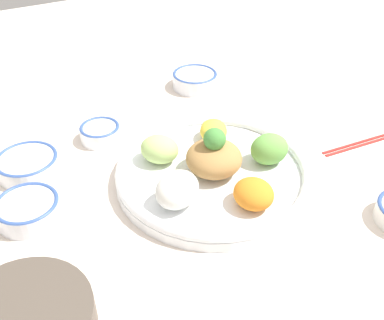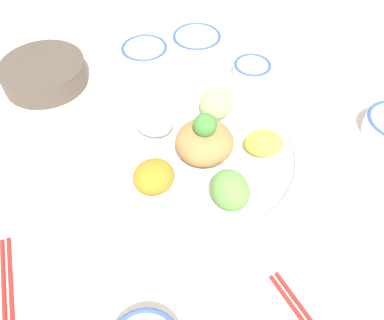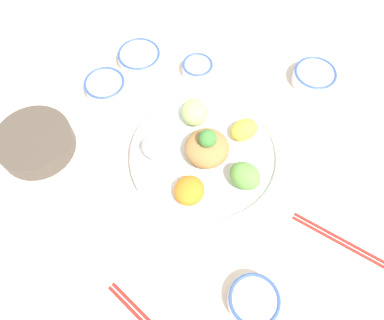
{
  "view_description": "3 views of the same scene",
  "coord_description": "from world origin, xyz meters",
  "px_view_note": "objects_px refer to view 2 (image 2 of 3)",
  "views": [
    {
      "loc": [
        -0.39,
        -0.56,
        0.54
      ],
      "look_at": [
        -0.06,
        0.03,
        0.04
      ],
      "focal_mm": 42.0,
      "sensor_mm": 36.0,
      "label": 1
    },
    {
      "loc": [
        0.32,
        -0.27,
        0.54
      ],
      "look_at": [
        -0.01,
        -0.04,
        0.05
      ],
      "focal_mm": 35.0,
      "sensor_mm": 36.0,
      "label": 2
    },
    {
      "loc": [
        0.13,
        -0.4,
        0.8
      ],
      "look_at": [
        -0.05,
        -0.03,
        0.02
      ],
      "focal_mm": 35.0,
      "sensor_mm": 36.0,
      "label": 3
    }
  ],
  "objects_px": {
    "rice_bowl_blue": "(197,41)",
    "side_serving_bowl": "(44,72)",
    "sauce_bowl_red": "(252,69)",
    "salad_platter": "(202,151)",
    "chopsticks_pair_near": "(7,305)",
    "sauce_bowl_far": "(145,53)"
  },
  "relations": [
    {
      "from": "sauce_bowl_red",
      "to": "salad_platter",
      "type": "bearing_deg",
      "value": -59.63
    },
    {
      "from": "rice_bowl_blue",
      "to": "side_serving_bowl",
      "type": "relative_size",
      "value": 0.64
    },
    {
      "from": "sauce_bowl_far",
      "to": "side_serving_bowl",
      "type": "height_order",
      "value": "side_serving_bowl"
    },
    {
      "from": "sauce_bowl_red",
      "to": "sauce_bowl_far",
      "type": "relative_size",
      "value": 0.78
    },
    {
      "from": "salad_platter",
      "to": "chopsticks_pair_near",
      "type": "distance_m",
      "value": 0.39
    },
    {
      "from": "sauce_bowl_red",
      "to": "rice_bowl_blue",
      "type": "height_order",
      "value": "rice_bowl_blue"
    },
    {
      "from": "salad_platter",
      "to": "side_serving_bowl",
      "type": "relative_size",
      "value": 2.01
    },
    {
      "from": "sauce_bowl_far",
      "to": "chopsticks_pair_near",
      "type": "distance_m",
      "value": 0.59
    },
    {
      "from": "salad_platter",
      "to": "chopsticks_pair_near",
      "type": "height_order",
      "value": "salad_platter"
    },
    {
      "from": "rice_bowl_blue",
      "to": "sauce_bowl_far",
      "type": "distance_m",
      "value": 0.13
    },
    {
      "from": "rice_bowl_blue",
      "to": "side_serving_bowl",
      "type": "distance_m",
      "value": 0.36
    },
    {
      "from": "salad_platter",
      "to": "side_serving_bowl",
      "type": "xyz_separation_m",
      "value": [
        -0.38,
        -0.16,
        0.0
      ]
    },
    {
      "from": "salad_platter",
      "to": "side_serving_bowl",
      "type": "height_order",
      "value": "salad_platter"
    },
    {
      "from": "sauce_bowl_far",
      "to": "side_serving_bowl",
      "type": "relative_size",
      "value": 0.59
    },
    {
      "from": "salad_platter",
      "to": "chopsticks_pair_near",
      "type": "xyz_separation_m",
      "value": [
        0.06,
        -0.38,
        -0.02
      ]
    },
    {
      "from": "sauce_bowl_red",
      "to": "rice_bowl_blue",
      "type": "distance_m",
      "value": 0.17
    },
    {
      "from": "rice_bowl_blue",
      "to": "sauce_bowl_red",
      "type": "bearing_deg",
      "value": 13.94
    },
    {
      "from": "side_serving_bowl",
      "to": "sauce_bowl_far",
      "type": "bearing_deg",
      "value": 76.63
    },
    {
      "from": "salad_platter",
      "to": "sauce_bowl_red",
      "type": "distance_m",
      "value": 0.27
    },
    {
      "from": "side_serving_bowl",
      "to": "chopsticks_pair_near",
      "type": "bearing_deg",
      "value": -26.95
    },
    {
      "from": "sauce_bowl_red",
      "to": "side_serving_bowl",
      "type": "relative_size",
      "value": 0.46
    },
    {
      "from": "chopsticks_pair_near",
      "to": "sauce_bowl_red",
      "type": "bearing_deg",
      "value": -57.1
    }
  ]
}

